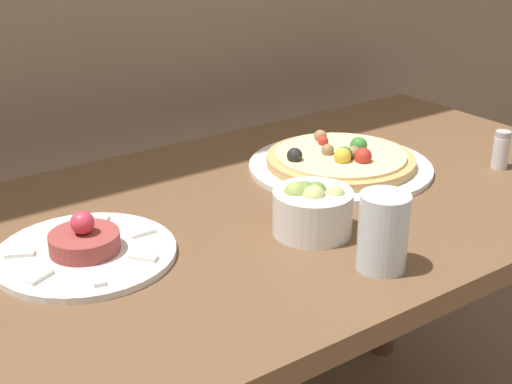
% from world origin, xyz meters
% --- Properties ---
extents(dining_table, '(1.39, 0.71, 0.72)m').
position_xyz_m(dining_table, '(0.00, 0.36, 0.62)').
color(dining_table, brown).
rests_on(dining_table, ground_plane).
extents(pizza_plate, '(0.34, 0.34, 0.06)m').
position_xyz_m(pizza_plate, '(0.22, 0.41, 0.74)').
color(pizza_plate, white).
rests_on(pizza_plate, dining_table).
extents(tartare_plate, '(0.26, 0.26, 0.07)m').
position_xyz_m(tartare_plate, '(-0.31, 0.36, 0.73)').
color(tartare_plate, white).
rests_on(tartare_plate, dining_table).
extents(small_bowl, '(0.12, 0.12, 0.08)m').
position_xyz_m(small_bowl, '(0.01, 0.24, 0.76)').
color(small_bowl, white).
rests_on(small_bowl, dining_table).
extents(drinking_glass, '(0.07, 0.07, 0.11)m').
position_xyz_m(drinking_glass, '(0.01, 0.10, 0.77)').
color(drinking_glass, silver).
rests_on(drinking_glass, dining_table).
extents(salt_shaker, '(0.03, 0.03, 0.07)m').
position_xyz_m(salt_shaker, '(0.46, 0.24, 0.76)').
color(salt_shaker, silver).
rests_on(salt_shaker, dining_table).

